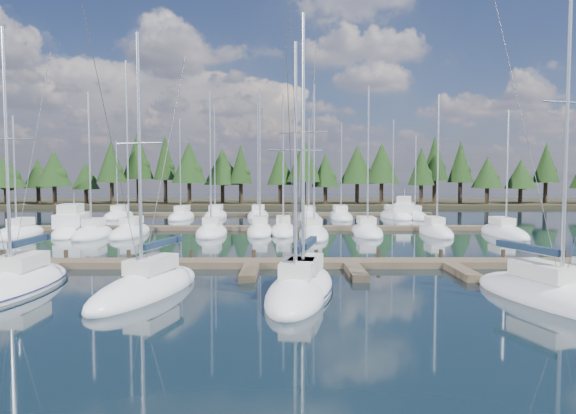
{
  "coord_description": "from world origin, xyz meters",
  "views": [
    {
      "loc": [
        2.02,
        -13.56,
        5.56
      ],
      "look_at": [
        2.21,
        22.0,
        3.46
      ],
      "focal_mm": 32.0,
      "sensor_mm": 36.0,
      "label": 1
    }
  ],
  "objects_px": {
    "front_sailboat_4": "(304,287)",
    "motor_yacht_right": "(404,214)",
    "front_sailboat_1": "(16,285)",
    "main_dock": "(252,265)",
    "front_sailboat_3": "(296,293)",
    "front_sailboat_5": "(552,296)",
    "motor_yacht_left": "(72,229)",
    "front_sailboat_2": "(147,288)"
  },
  "relations": [
    {
      "from": "front_sailboat_3",
      "to": "motor_yacht_left",
      "type": "relative_size",
      "value": 1.21
    },
    {
      "from": "front_sailboat_3",
      "to": "front_sailboat_5",
      "type": "relative_size",
      "value": 0.77
    },
    {
      "from": "front_sailboat_5",
      "to": "front_sailboat_4",
      "type": "bearing_deg",
      "value": 169.69
    },
    {
      "from": "main_dock",
      "to": "front_sailboat_3",
      "type": "bearing_deg",
      "value": -72.18
    },
    {
      "from": "front_sailboat_5",
      "to": "motor_yacht_right",
      "type": "xyz_separation_m",
      "value": [
        4.25,
        46.54,
        0.23
      ]
    },
    {
      "from": "front_sailboat_5",
      "to": "front_sailboat_2",
      "type": "bearing_deg",
      "value": 174.06
    },
    {
      "from": "main_dock",
      "to": "motor_yacht_right",
      "type": "height_order",
      "value": "motor_yacht_right"
    },
    {
      "from": "front_sailboat_2",
      "to": "main_dock",
      "type": "bearing_deg",
      "value": 56.07
    },
    {
      "from": "main_dock",
      "to": "front_sailboat_1",
      "type": "distance_m",
      "value": 12.68
    },
    {
      "from": "front_sailboat_1",
      "to": "front_sailboat_5",
      "type": "relative_size",
      "value": 0.85
    },
    {
      "from": "front_sailboat_4",
      "to": "motor_yacht_left",
      "type": "bearing_deg",
      "value": 130.45
    },
    {
      "from": "main_dock",
      "to": "front_sailboat_4",
      "type": "relative_size",
      "value": 3.19
    },
    {
      "from": "front_sailboat_4",
      "to": "front_sailboat_2",
      "type": "bearing_deg",
      "value": -179.5
    },
    {
      "from": "front_sailboat_3",
      "to": "front_sailboat_4",
      "type": "relative_size",
      "value": 0.89
    },
    {
      "from": "front_sailboat_5",
      "to": "motor_yacht_left",
      "type": "distance_m",
      "value": 42.33
    },
    {
      "from": "front_sailboat_4",
      "to": "front_sailboat_5",
      "type": "height_order",
      "value": "front_sailboat_5"
    },
    {
      "from": "front_sailboat_3",
      "to": "motor_yacht_right",
      "type": "distance_m",
      "value": 48.29
    },
    {
      "from": "front_sailboat_4",
      "to": "front_sailboat_5",
      "type": "distance_m",
      "value": 11.03
    },
    {
      "from": "front_sailboat_3",
      "to": "front_sailboat_5",
      "type": "bearing_deg",
      "value": -4.12
    },
    {
      "from": "front_sailboat_4",
      "to": "motor_yacht_right",
      "type": "height_order",
      "value": "front_sailboat_4"
    },
    {
      "from": "front_sailboat_3",
      "to": "front_sailboat_4",
      "type": "distance_m",
      "value": 1.23
    },
    {
      "from": "front_sailboat_1",
      "to": "front_sailboat_3",
      "type": "relative_size",
      "value": 1.09
    },
    {
      "from": "main_dock",
      "to": "front_sailboat_2",
      "type": "xyz_separation_m",
      "value": [
        -4.55,
        -6.77,
        0.08
      ]
    },
    {
      "from": "front_sailboat_3",
      "to": "motor_yacht_left",
      "type": "xyz_separation_m",
      "value": [
        -21.14,
        26.43,
        0.24
      ]
    },
    {
      "from": "front_sailboat_3",
      "to": "front_sailboat_2",
      "type": "bearing_deg",
      "value": 171.2
    },
    {
      "from": "motor_yacht_left",
      "to": "motor_yacht_right",
      "type": "relative_size",
      "value": 0.99
    },
    {
      "from": "front_sailboat_2",
      "to": "motor_yacht_left",
      "type": "xyz_separation_m",
      "value": [
        -14.06,
        25.34,
        0.24
      ]
    },
    {
      "from": "front_sailboat_1",
      "to": "front_sailboat_3",
      "type": "height_order",
      "value": "front_sailboat_1"
    },
    {
      "from": "main_dock",
      "to": "front_sailboat_3",
      "type": "relative_size",
      "value": 3.6
    },
    {
      "from": "main_dock",
      "to": "front_sailboat_1",
      "type": "bearing_deg",
      "value": -151.92
    },
    {
      "from": "motor_yacht_left",
      "to": "motor_yacht_right",
      "type": "xyz_separation_m",
      "value": [
        36.64,
        19.3,
        -0.0
      ]
    },
    {
      "from": "front_sailboat_2",
      "to": "front_sailboat_3",
      "type": "bearing_deg",
      "value": -8.8
    },
    {
      "from": "motor_yacht_left",
      "to": "motor_yacht_right",
      "type": "bearing_deg",
      "value": 27.78
    },
    {
      "from": "main_dock",
      "to": "motor_yacht_left",
      "type": "xyz_separation_m",
      "value": [
        -18.61,
        18.57,
        0.32
      ]
    },
    {
      "from": "front_sailboat_2",
      "to": "front_sailboat_3",
      "type": "xyz_separation_m",
      "value": [
        7.08,
        -1.1,
        -0.0
      ]
    },
    {
      "from": "front_sailboat_4",
      "to": "motor_yacht_right",
      "type": "relative_size",
      "value": 1.36
    },
    {
      "from": "front_sailboat_3",
      "to": "front_sailboat_5",
      "type": "xyz_separation_m",
      "value": [
        11.26,
        -0.81,
        0.01
      ]
    },
    {
      "from": "front_sailboat_4",
      "to": "motor_yacht_left",
      "type": "distance_m",
      "value": 33.21
    },
    {
      "from": "front_sailboat_1",
      "to": "front_sailboat_4",
      "type": "relative_size",
      "value": 0.97
    },
    {
      "from": "front_sailboat_3",
      "to": "front_sailboat_5",
      "type": "height_order",
      "value": "front_sailboat_5"
    },
    {
      "from": "front_sailboat_1",
      "to": "front_sailboat_2",
      "type": "height_order",
      "value": "front_sailboat_1"
    },
    {
      "from": "front_sailboat_2",
      "to": "motor_yacht_right",
      "type": "distance_m",
      "value": 50.02
    }
  ]
}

